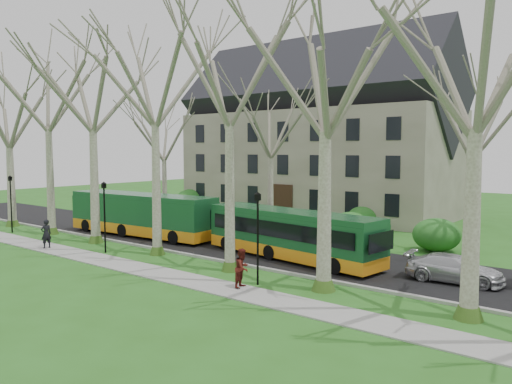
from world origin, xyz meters
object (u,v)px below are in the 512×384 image
bus_lead (141,214)px  pedestrian_b (242,268)px  sedan (454,269)px  pedestrian_a (46,234)px  bus_follow (290,234)px

bus_lead → pedestrian_b: bearing=-26.0°
sedan → pedestrian_a: (-23.09, -7.70, 0.27)m
bus_lead → sedan: size_ratio=2.84×
sedan → bus_follow: bearing=89.4°
pedestrian_a → pedestrian_b: bearing=96.7°
pedestrian_a → pedestrian_b: (15.77, 0.75, -0.02)m
sedan → pedestrian_a: bearing=104.0°
pedestrian_a → pedestrian_b: size_ratio=1.02×
sedan → pedestrian_b: pedestrian_b is taller
bus_lead → sedan: bus_lead is taller
bus_lead → sedan: 22.10m
bus_lead → pedestrian_b: 15.95m
bus_lead → pedestrian_a: bus_lead is taller
bus_follow → pedestrian_a: size_ratio=6.30×
bus_follow → bus_lead: bearing=-170.8°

